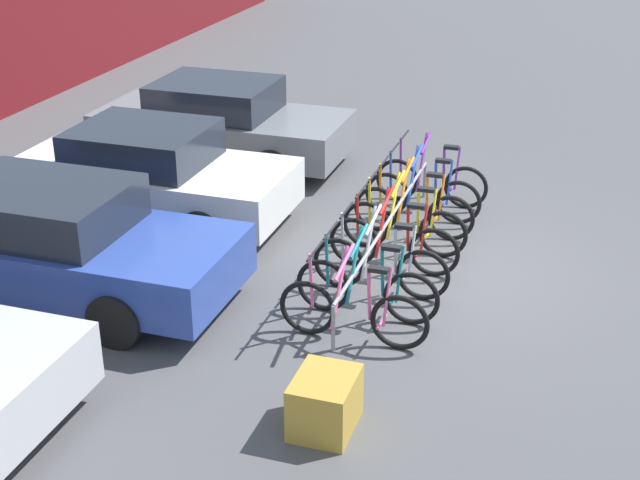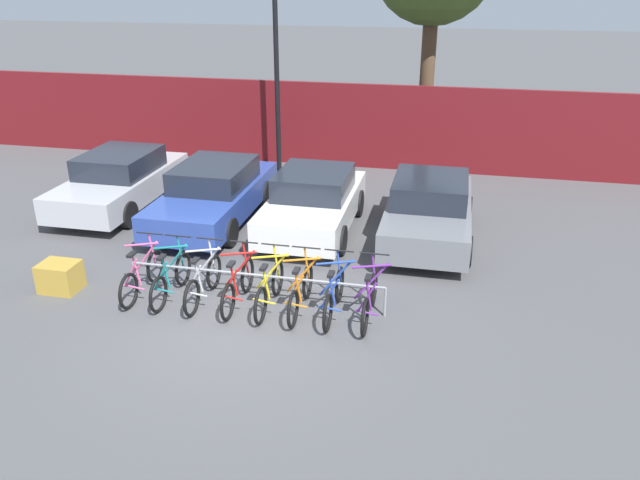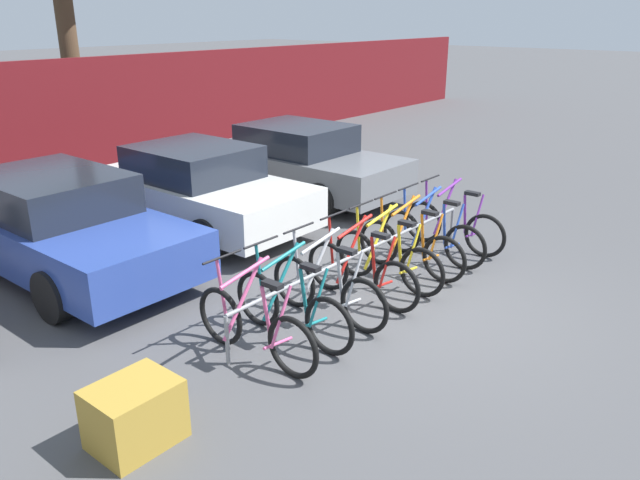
{
  "view_description": "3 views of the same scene",
  "coord_description": "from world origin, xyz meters",
  "px_view_note": "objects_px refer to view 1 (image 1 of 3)",
  "views": [
    {
      "loc": [
        -10.29,
        -1.78,
        5.14
      ],
      "look_at": [
        -1.44,
        1.12,
        0.87
      ],
      "focal_mm": 50.0,
      "sensor_mm": 36.0,
      "label": 1
    },
    {
      "loc": [
        3.32,
        -8.79,
        5.55
      ],
      "look_at": [
        1.04,
        1.55,
        0.95
      ],
      "focal_mm": 35.0,
      "sensor_mm": 36.0,
      "label": 2
    },
    {
      "loc": [
        -6.05,
        -3.63,
        3.41
      ],
      "look_at": [
        -0.75,
        0.76,
        0.9
      ],
      "focal_mm": 35.0,
      "sensor_mm": 36.0,
      "label": 3
    }
  ],
  "objects_px": {
    "bicycle_yellow": "(404,226)",
    "bike_rack": "(387,226)",
    "bicycle_purple": "(431,181)",
    "bicycle_blue": "(422,195)",
    "car_grey": "(221,123)",
    "bicycle_orange": "(413,210)",
    "car_blue": "(50,242)",
    "cargo_crate": "(325,403)",
    "bicycle_silver": "(380,265)",
    "bicycle_pink": "(353,311)",
    "bicycle_teal": "(367,288)",
    "bicycle_red": "(394,243)",
    "car_white": "(150,175)"
  },
  "relations": [
    {
      "from": "bike_rack",
      "to": "bicycle_teal",
      "type": "distance_m",
      "value": 1.55
    },
    {
      "from": "bicycle_red",
      "to": "cargo_crate",
      "type": "height_order",
      "value": "bicycle_red"
    },
    {
      "from": "bicycle_blue",
      "to": "car_blue",
      "type": "xyz_separation_m",
      "value": [
        -3.64,
        3.76,
        0.31
      ]
    },
    {
      "from": "bicycle_orange",
      "to": "bicycle_blue",
      "type": "relative_size",
      "value": 1.0
    },
    {
      "from": "bicycle_yellow",
      "to": "bike_rack",
      "type": "bearing_deg",
      "value": 151.83
    },
    {
      "from": "bicycle_yellow",
      "to": "car_white",
      "type": "height_order",
      "value": "car_white"
    },
    {
      "from": "bicycle_blue",
      "to": "bicycle_purple",
      "type": "bearing_deg",
      "value": -0.77
    },
    {
      "from": "bicycle_red",
      "to": "bicycle_yellow",
      "type": "relative_size",
      "value": 1.0
    },
    {
      "from": "car_white",
      "to": "cargo_crate",
      "type": "relative_size",
      "value": 5.71
    },
    {
      "from": "bicycle_red",
      "to": "car_white",
      "type": "relative_size",
      "value": 0.43
    },
    {
      "from": "bicycle_pink",
      "to": "car_white",
      "type": "bearing_deg",
      "value": 57.4
    },
    {
      "from": "bicycle_purple",
      "to": "car_grey",
      "type": "xyz_separation_m",
      "value": [
        0.76,
        3.76,
        0.31
      ]
    },
    {
      "from": "bicycle_purple",
      "to": "bicycle_blue",
      "type": "bearing_deg",
      "value": 179.86
    },
    {
      "from": "bicycle_purple",
      "to": "car_blue",
      "type": "distance_m",
      "value": 5.7
    },
    {
      "from": "bike_rack",
      "to": "cargo_crate",
      "type": "bearing_deg",
      "value": -174.8
    },
    {
      "from": "bicycle_silver",
      "to": "car_blue",
      "type": "xyz_separation_m",
      "value": [
        -1.23,
        3.76,
        0.31
      ]
    },
    {
      "from": "car_grey",
      "to": "bike_rack",
      "type": "bearing_deg",
      "value": -128.5
    },
    {
      "from": "bicycle_orange",
      "to": "car_grey",
      "type": "distance_m",
      "value": 4.26
    },
    {
      "from": "bicycle_pink",
      "to": "bicycle_silver",
      "type": "distance_m",
      "value": 1.19
    },
    {
      "from": "bicycle_pink",
      "to": "bicycle_purple",
      "type": "distance_m",
      "value": 4.22
    },
    {
      "from": "car_blue",
      "to": "cargo_crate",
      "type": "relative_size",
      "value": 6.46
    },
    {
      "from": "bicycle_silver",
      "to": "bicycle_purple",
      "type": "relative_size",
      "value": 1.0
    },
    {
      "from": "car_grey",
      "to": "bicycle_blue",
      "type": "bearing_deg",
      "value": -110.2
    },
    {
      "from": "car_white",
      "to": "bicycle_silver",
      "type": "bearing_deg",
      "value": -107.78
    },
    {
      "from": "bicycle_blue",
      "to": "bicycle_orange",
      "type": "bearing_deg",
      "value": 179.23
    },
    {
      "from": "bicycle_red",
      "to": "car_grey",
      "type": "bearing_deg",
      "value": 48.99
    },
    {
      "from": "bicycle_silver",
      "to": "bicycle_purple",
      "type": "distance_m",
      "value": 3.03
    },
    {
      "from": "car_blue",
      "to": "car_white",
      "type": "xyz_separation_m",
      "value": [
        2.43,
        -0.05,
        -0.0
      ]
    },
    {
      "from": "bike_rack",
      "to": "bicycle_red",
      "type": "relative_size",
      "value": 2.79
    },
    {
      "from": "bicycle_yellow",
      "to": "car_blue",
      "type": "height_order",
      "value": "car_blue"
    },
    {
      "from": "bicycle_yellow",
      "to": "bicycle_orange",
      "type": "distance_m",
      "value": 0.57
    },
    {
      "from": "car_white",
      "to": "bicycle_teal",
      "type": "bearing_deg",
      "value": -116.05
    },
    {
      "from": "bicycle_blue",
      "to": "car_blue",
      "type": "distance_m",
      "value": 5.25
    },
    {
      "from": "bicycle_blue",
      "to": "bicycle_purple",
      "type": "relative_size",
      "value": 1.0
    },
    {
      "from": "bicycle_red",
      "to": "bicycle_blue",
      "type": "relative_size",
      "value": 1.0
    },
    {
      "from": "bicycle_pink",
      "to": "car_grey",
      "type": "relative_size",
      "value": 0.41
    },
    {
      "from": "bicycle_pink",
      "to": "bicycle_yellow",
      "type": "relative_size",
      "value": 1.0
    },
    {
      "from": "bike_rack",
      "to": "car_grey",
      "type": "bearing_deg",
      "value": 51.5
    },
    {
      "from": "bicycle_orange",
      "to": "car_blue",
      "type": "height_order",
      "value": "car_blue"
    },
    {
      "from": "bicycle_blue",
      "to": "bicycle_purple",
      "type": "xyz_separation_m",
      "value": [
        0.62,
        0.0,
        0.0
      ]
    },
    {
      "from": "bicycle_yellow",
      "to": "bicycle_purple",
      "type": "height_order",
      "value": "same"
    },
    {
      "from": "bicycle_teal",
      "to": "bicycle_purple",
      "type": "xyz_separation_m",
      "value": [
        3.65,
        0.0,
        0.0
      ]
    },
    {
      "from": "bicycle_pink",
      "to": "car_blue",
      "type": "relative_size",
      "value": 0.38
    },
    {
      "from": "bicycle_red",
      "to": "bicycle_blue",
      "type": "distance_m",
      "value": 1.75
    },
    {
      "from": "bicycle_silver",
      "to": "bicycle_yellow",
      "type": "xyz_separation_m",
      "value": [
        1.25,
        0.0,
        0.0
      ]
    },
    {
      "from": "car_grey",
      "to": "bicycle_yellow",
      "type": "bearing_deg",
      "value": -124.09
    },
    {
      "from": "bicycle_pink",
      "to": "cargo_crate",
      "type": "height_order",
      "value": "bicycle_pink"
    },
    {
      "from": "bicycle_pink",
      "to": "car_grey",
      "type": "distance_m",
      "value": 6.26
    },
    {
      "from": "bicycle_orange",
      "to": "car_grey",
      "type": "xyz_separation_m",
      "value": [
        1.98,
        3.76,
        0.31
      ]
    },
    {
      "from": "bicycle_teal",
      "to": "bicycle_yellow",
      "type": "relative_size",
      "value": 1.0
    }
  ]
}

